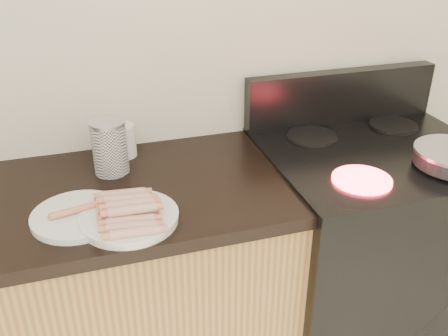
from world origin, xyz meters
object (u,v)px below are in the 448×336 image
object	(u,v)px
stove	(362,258)
canister	(110,147)
main_plate	(129,219)
mug	(123,141)
side_plate	(78,216)

from	to	relation	value
stove	canister	distance (m)	1.04
main_plate	canister	world-z (taller)	canister
canister	stove	bearing A→B (deg)	-8.84
main_plate	mug	distance (m)	0.41
side_plate	mug	distance (m)	0.39
stove	main_plate	xyz separation A→B (m)	(-0.87, -0.17, 0.45)
stove	side_plate	world-z (taller)	side_plate
main_plate	canister	size ratio (longest dim) A/B	1.51
stove	mug	xyz separation A→B (m)	(-0.84, 0.24, 0.50)
main_plate	canister	bearing A→B (deg)	92.56
stove	side_plate	xyz separation A→B (m)	(-1.00, -0.11, 0.45)
stove	mug	world-z (taller)	mug
side_plate	stove	bearing A→B (deg)	6.18
stove	canister	xyz separation A→B (m)	(-0.88, 0.14, 0.53)
side_plate	canister	xyz separation A→B (m)	(0.12, 0.25, 0.08)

